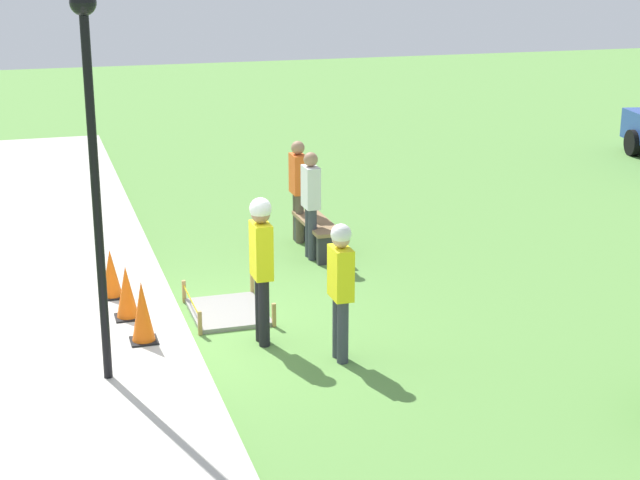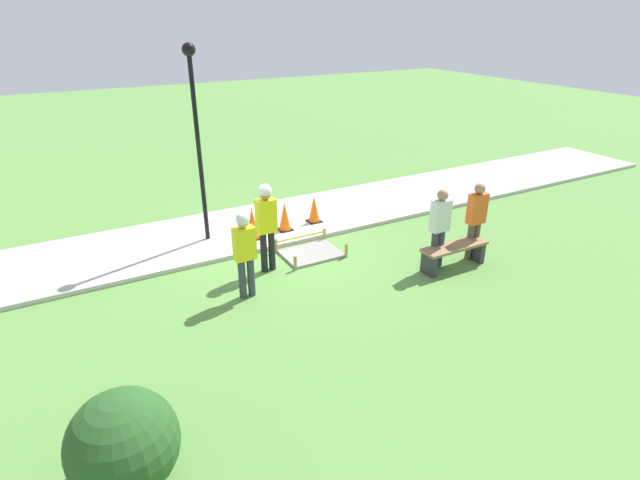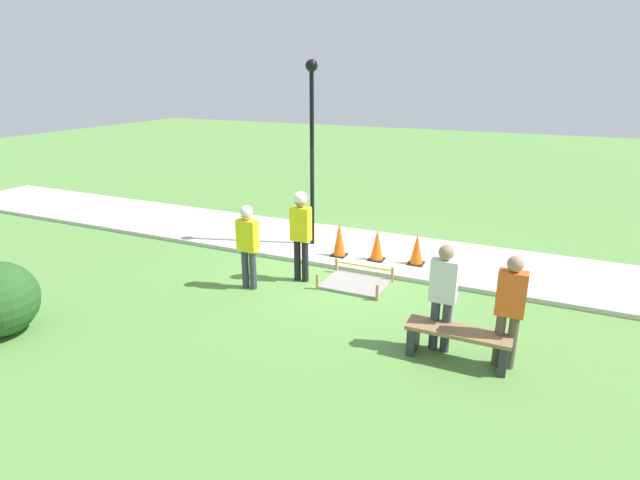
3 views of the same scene
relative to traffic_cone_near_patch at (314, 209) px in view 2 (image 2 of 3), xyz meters
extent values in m
plane|color=#5B8E42|center=(1.50, 0.84, -0.44)|extent=(60.00, 60.00, 0.00)
cube|color=#BCB7AD|center=(1.50, -0.56, -0.39)|extent=(28.00, 2.78, 0.10)
cube|color=gray|center=(0.88, 1.47, -0.41)|extent=(1.26, 0.99, 0.06)
cube|color=tan|center=(0.25, 0.98, -0.28)|extent=(0.05, 0.05, 0.33)
cube|color=tan|center=(1.51, 0.98, -0.28)|extent=(0.05, 0.05, 0.33)
cube|color=tan|center=(0.25, 1.97, -0.28)|extent=(0.05, 0.05, 0.33)
cube|color=tan|center=(1.51, 1.97, -0.28)|extent=(0.05, 0.05, 0.33)
cube|color=yellow|center=(0.88, 0.98, -0.20)|extent=(1.26, 0.00, 0.04)
cube|color=black|center=(0.00, 0.00, -0.33)|extent=(0.34, 0.34, 0.02)
cone|color=orange|center=(0.00, 0.00, 0.02)|extent=(0.29, 0.29, 0.67)
cube|color=black|center=(0.88, 0.12, -0.33)|extent=(0.34, 0.34, 0.02)
cone|color=orange|center=(0.88, 0.12, 0.03)|extent=(0.29, 0.29, 0.70)
cube|color=black|center=(1.76, 0.22, -0.33)|extent=(0.34, 0.34, 0.02)
cone|color=orange|center=(1.76, 0.22, 0.07)|extent=(0.29, 0.29, 0.77)
cube|color=#2D2D33|center=(-2.17, 3.47, -0.21)|extent=(0.12, 0.40, 0.46)
cube|color=#2D2D33|center=(-0.84, 3.47, -0.21)|extent=(0.12, 0.40, 0.46)
cube|color=olive|center=(-1.51, 3.47, 0.04)|extent=(1.54, 0.44, 0.06)
cylinder|color=#383D47|center=(2.70, 2.48, -0.04)|extent=(0.14, 0.14, 0.80)
cylinder|color=#383D47|center=(2.88, 2.48, -0.04)|extent=(0.14, 0.14, 0.80)
cube|color=yellow|center=(2.79, 2.48, 0.67)|extent=(0.40, 0.22, 0.63)
sphere|color=tan|center=(2.79, 2.48, 1.10)|extent=(0.22, 0.22, 0.22)
sphere|color=white|center=(2.79, 2.48, 1.16)|extent=(0.25, 0.25, 0.25)
cylinder|color=black|center=(1.92, 1.69, 0.00)|extent=(0.14, 0.14, 0.89)
cylinder|color=black|center=(2.10, 1.69, 0.00)|extent=(0.14, 0.14, 0.89)
cube|color=yellow|center=(2.01, 1.69, 0.79)|extent=(0.40, 0.22, 0.70)
sphere|color=#A37A5B|center=(2.01, 1.69, 1.26)|extent=(0.24, 0.24, 0.24)
sphere|color=white|center=(2.01, 1.69, 1.33)|extent=(0.28, 0.28, 0.28)
cylinder|color=brown|center=(-2.25, 3.34, -0.02)|extent=(0.14, 0.14, 0.84)
cylinder|color=brown|center=(-2.07, 3.34, -0.02)|extent=(0.14, 0.14, 0.84)
cube|color=#E55B1E|center=(-2.16, 3.34, 0.73)|extent=(0.40, 0.22, 0.67)
sphere|color=#A37A5B|center=(-2.16, 3.34, 1.18)|extent=(0.23, 0.23, 0.23)
cylinder|color=#383D47|center=(-1.29, 3.28, -0.02)|extent=(0.14, 0.14, 0.85)
cylinder|color=#383D47|center=(-1.11, 3.28, -0.02)|extent=(0.14, 0.14, 0.85)
cube|color=silver|center=(-1.20, 3.28, 0.74)|extent=(0.40, 0.22, 0.67)
sphere|color=#A37A5B|center=(-1.20, 3.28, 1.19)|extent=(0.23, 0.23, 0.23)
cylinder|color=black|center=(2.70, -0.30, 1.71)|extent=(0.10, 0.10, 4.10)
sphere|color=black|center=(2.70, -0.30, 3.86)|extent=(0.28, 0.28, 0.28)
sphere|color=#285623|center=(5.52, 5.77, 0.18)|extent=(1.25, 1.25, 1.25)
camera|label=1|loc=(13.28, -0.98, 4.43)|focal=55.00mm
camera|label=2|loc=(5.58, 10.42, 4.55)|focal=28.00mm
camera|label=3|loc=(-2.38, 10.33, 3.69)|focal=28.00mm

